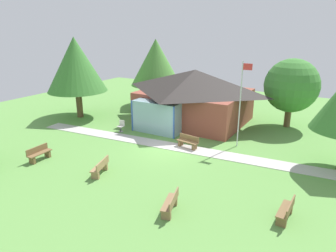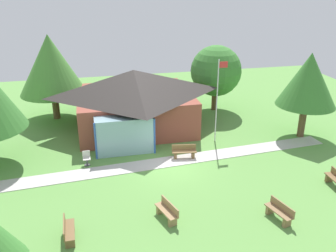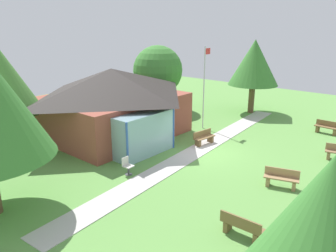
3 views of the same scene
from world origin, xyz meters
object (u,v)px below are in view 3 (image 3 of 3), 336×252
Objects in this scene: bench_rear_near_path at (204,138)px; tree_lawn_corner at (326,225)px; tree_east_hedge at (254,63)px; patio_chair_west at (127,166)px; tree_behind_pavilion_right at (158,71)px; bench_front_center at (281,179)px; bench_lawn_far_right at (327,128)px; flagpole at (204,84)px; bench_front_left at (242,227)px; pavilion at (113,101)px.

tree_lawn_corner is (-9.43, -9.32, 2.76)m from bench_rear_near_path.
patio_chair_west is at bearing -176.07° from tree_east_hedge.
tree_behind_pavilion_right is at bearing 121.41° from tree_east_hedge.
bench_front_center is 8.38m from tree_lawn_corner.
tree_lawn_corner is 21.21m from tree_east_hedge.
bench_front_center is at bearing 96.90° from bench_lawn_far_right.
bench_rear_near_path is (-2.73, -1.94, -2.70)m from flagpole.
bench_rear_near_path is 0.29× the size of tree_behind_pavilion_right.
bench_rear_near_path is at bearing 130.78° from bench_front_left.
patio_chair_west is 0.16× the size of tree_behind_pavilion_right.
tree_behind_pavilion_right is 7.82m from tree_east_hedge.
patio_chair_west is at bearing -169.85° from flagpole.
tree_lawn_corner is (-7.08, -3.53, 2.76)m from bench_front_center.
bench_front_center is (-0.05, -11.27, -1.86)m from pavilion.
patio_chair_west is at bearing 12.06° from bench_front_center.
bench_rear_near_path is at bearing -144.55° from flagpole.
bench_front_center is 1.01× the size of bench_rear_near_path.
patio_chair_west is (-8.61, -1.54, -2.69)m from flagpole.
tree_east_hedge is (14.72, 1.01, 3.66)m from patio_chair_west.
patio_chair_west is (0.89, 6.62, 0.01)m from bench_front_left.
bench_lawn_far_right is at bearing -58.24° from flagpole.
tree_behind_pavilion_right reaches higher than bench_front_center.
bench_front_center and bench_rear_near_path have the same top height.
bench_front_center is 13.80m from tree_east_hedge.
bench_rear_near_path is at bearing -170.92° from tree_east_hedge.
tree_east_hedge reaches higher than bench_front_center.
bench_lawn_far_right is 0.98× the size of bench_rear_near_path.
pavilion is 12.68m from bench_front_left.
tree_lawn_corner is at bearing 52.94° from bench_rear_near_path.
tree_east_hedge is at bearing -20.11° from pavilion.
tree_behind_pavilion_right is 0.91× the size of tree_east_hedge.
tree_behind_pavilion_right reaches higher than patio_chair_west.
tree_east_hedge is (11.14, -4.08, 1.81)m from pavilion.
bench_front_left is 0.97× the size of bench_front_center.
bench_front_left is at bearing -153.94° from tree_east_hedge.
flagpole is at bearing 34.08° from bench_lawn_far_right.
tree_east_hedge reaches higher than patio_chair_west.
flagpole is at bearing 42.80° from tree_lawn_corner.
pavilion reaches higher than bench_front_left.
tree_east_hedge reaches higher than pavilion.
patio_chair_west reaches higher than bench_front_center.
tree_lawn_corner reaches higher than bench_front_left.
bench_rear_near_path is (-7.05, 5.03, 0.00)m from bench_lawn_far_right.
flagpole is 3.60× the size of bench_front_center.
flagpole is at bearing -136.26° from bench_rear_near_path.
pavilion is 6.21m from flagpole.
tree_east_hedge is (4.06, -6.64, 0.78)m from tree_behind_pavilion_right.
pavilion is at bearing 144.80° from flagpole.
flagpole is 8.64m from bench_lawn_far_right.
tree_lawn_corner is at bearing -149.58° from tree_east_hedge.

